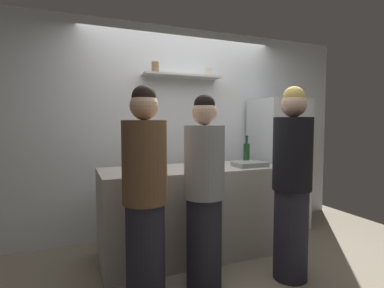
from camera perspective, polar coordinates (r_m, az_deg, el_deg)
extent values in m
plane|color=gray|center=(3.11, 6.54, -22.79)|extent=(5.28, 5.28, 0.00)
cube|color=white|center=(3.92, -2.09, 2.52)|extent=(4.80, 0.10, 2.60)
cube|color=silver|center=(3.80, -1.75, 12.77)|extent=(1.00, 0.22, 0.02)
cylinder|color=olive|center=(3.71, -6.97, 14.18)|extent=(0.09, 0.09, 0.13)
cylinder|color=beige|center=(3.94, 3.13, 13.38)|extent=(0.09, 0.09, 0.10)
cube|color=silver|center=(4.21, 15.98, -3.58)|extent=(0.63, 0.60, 1.71)
cylinder|color=#99999E|center=(4.07, 20.72, -2.72)|extent=(0.02, 0.02, 0.45)
cube|color=#B7B2A8|center=(3.28, 0.00, -12.56)|extent=(1.89, 0.74, 0.93)
cube|color=gray|center=(3.32, 10.87, -3.78)|extent=(0.34, 0.24, 0.05)
cylinder|color=#B2B2B7|center=(3.26, -6.24, -3.21)|extent=(0.09, 0.09, 0.12)
cylinder|color=silver|center=(3.26, -6.24, -2.23)|extent=(0.03, 0.01, 0.16)
cylinder|color=silver|center=(3.26, -6.22, -2.09)|extent=(0.01, 0.01, 0.18)
cylinder|color=silver|center=(3.28, -6.04, -2.15)|extent=(0.02, 0.02, 0.17)
cylinder|color=silver|center=(3.27, -6.31, -2.23)|extent=(0.01, 0.01, 0.16)
cylinder|color=silver|center=(3.28, -6.18, -2.25)|extent=(0.01, 0.01, 0.15)
cylinder|color=silver|center=(3.26, -6.13, -2.01)|extent=(0.01, 0.01, 0.19)
cylinder|color=silver|center=(3.26, -6.19, -2.14)|extent=(0.02, 0.02, 0.17)
cylinder|color=#19471E|center=(3.74, 10.28, -1.63)|extent=(0.07, 0.07, 0.22)
cylinder|color=#19471E|center=(3.72, 10.31, 0.67)|extent=(0.03, 0.03, 0.08)
cylinder|color=black|center=(3.72, 10.32, 1.42)|extent=(0.03, 0.03, 0.02)
cylinder|color=black|center=(3.55, 2.20, -1.98)|extent=(0.07, 0.07, 0.20)
cylinder|color=black|center=(3.54, 2.21, 0.38)|extent=(0.03, 0.03, 0.09)
cylinder|color=gold|center=(3.54, 2.21, 1.25)|extent=(0.03, 0.03, 0.02)
cylinder|color=#472814|center=(3.33, 15.78, -2.41)|extent=(0.07, 0.07, 0.21)
cylinder|color=#472814|center=(3.32, 15.83, 0.05)|extent=(0.03, 0.03, 0.07)
cylinder|color=maroon|center=(3.31, 15.84, 0.80)|extent=(0.03, 0.03, 0.02)
cylinder|color=#B2BFB2|center=(3.34, -8.73, -2.36)|extent=(0.08, 0.08, 0.21)
cylinder|color=#B2BFB2|center=(3.33, -8.76, 0.12)|extent=(0.03, 0.03, 0.08)
cylinder|color=#333333|center=(3.32, -8.77, 0.97)|extent=(0.04, 0.04, 0.02)
cylinder|color=silver|center=(3.53, 4.28, -2.04)|extent=(0.09, 0.09, 0.20)
cylinder|color=silver|center=(3.52, 4.29, -0.22)|extent=(0.05, 0.05, 0.03)
cylinder|color=#268C3F|center=(3.52, 4.29, 0.12)|extent=(0.06, 0.06, 0.02)
cylinder|color=#262633|center=(2.95, 18.17, -15.90)|extent=(0.30, 0.30, 0.81)
cylinder|color=black|center=(2.79, 18.49, -1.76)|extent=(0.34, 0.34, 0.64)
sphere|color=#D8AD8C|center=(2.78, 18.69, 7.07)|extent=(0.22, 0.22, 0.22)
sphere|color=#D8B759|center=(2.79, 18.72, 8.42)|extent=(0.19, 0.19, 0.19)
cylinder|color=#262633|center=(2.48, -8.77, -19.84)|extent=(0.30, 0.30, 0.79)
cylinder|color=brown|center=(2.29, -8.96, -3.40)|extent=(0.34, 0.34, 0.63)
sphere|color=#D8AD8C|center=(2.28, -9.07, 7.15)|extent=(0.21, 0.21, 0.21)
sphere|color=black|center=(2.28, -9.09, 8.76)|extent=(0.18, 0.18, 0.18)
cylinder|color=#262633|center=(2.70, 2.30, -18.08)|extent=(0.30, 0.30, 0.77)
cylinder|color=gray|center=(2.52, 2.35, -3.36)|extent=(0.34, 0.34, 0.61)
sphere|color=#D8AD8C|center=(2.50, 2.37, 5.98)|extent=(0.21, 0.21, 0.21)
sphere|color=black|center=(2.50, 2.38, 7.41)|extent=(0.18, 0.18, 0.18)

